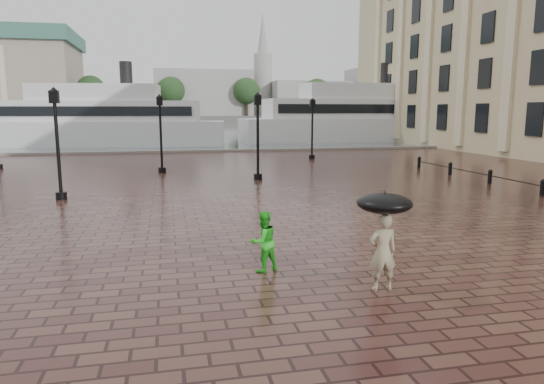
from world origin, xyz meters
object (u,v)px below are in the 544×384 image
at_px(ferry_near, 98,121).
at_px(ferry_far, 359,118).
at_px(street_lamps, 168,133).
at_px(adult_pedestrian, 383,252).
at_px(child_pedestrian, 263,241).

xyz_separation_m(ferry_near, ferry_far, (29.42, 1.47, 0.19)).
distance_m(street_lamps, adult_pedestrian, 20.39).
xyz_separation_m(adult_pedestrian, child_pedestrian, (-2.13, 1.65, -0.10)).
xyz_separation_m(street_lamps, ferry_near, (-7.04, 24.76, 0.25)).
relative_size(street_lamps, adult_pedestrian, 13.47).
height_order(adult_pedestrian, ferry_far, ferry_far).
relative_size(child_pedestrian, ferry_near, 0.05).
bearing_deg(ferry_near, street_lamps, -67.13).
xyz_separation_m(street_lamps, ferry_far, (22.37, 26.22, 0.43)).
relative_size(child_pedestrian, ferry_far, 0.05).
height_order(street_lamps, ferry_far, ferry_far).
bearing_deg(child_pedestrian, adult_pedestrian, 118.99).
bearing_deg(child_pedestrian, street_lamps, -107.01).
relative_size(street_lamps, child_pedestrian, 15.40).
bearing_deg(ferry_far, adult_pedestrian, -112.81).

